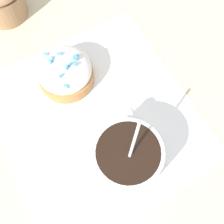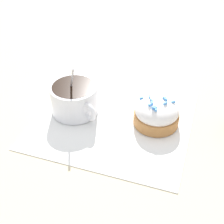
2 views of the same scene
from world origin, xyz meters
TOP-DOWN VIEW (x-y plane):
  - ground_plane at (0.00, 0.00)m, footprint 3.00×3.00m
  - paper_napkin at (0.00, 0.00)m, footprint 0.31×0.30m
  - coffee_cup at (-0.08, -0.00)m, footprint 0.11×0.09m
  - frosted_pastry at (0.08, 0.01)m, footprint 0.09×0.09m

SIDE VIEW (x-z plane):
  - ground_plane at x=0.00m, z-range 0.00..0.00m
  - paper_napkin at x=0.00m, z-range 0.00..0.00m
  - frosted_pastry at x=0.08m, z-range 0.00..0.05m
  - coffee_cup at x=-0.08m, z-range -0.02..0.09m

